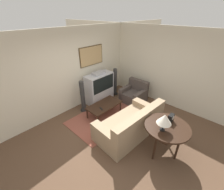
{
  "coord_description": "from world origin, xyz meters",
  "views": [
    {
      "loc": [
        -2.33,
        -2.02,
        3.09
      ],
      "look_at": [
        0.71,
        0.8,
        0.75
      ],
      "focal_mm": 24.0,
      "sensor_mm": 36.0,
      "label": 1
    }
  ],
  "objects_px": {
    "couch": "(130,125)",
    "speaker_tower_left": "(83,97)",
    "coffee_table": "(104,105)",
    "speaker_tower_right": "(115,82)",
    "tv": "(99,88)",
    "console_table": "(167,129)",
    "table_lamp": "(165,119)",
    "armchair": "(134,95)",
    "mantel_clock": "(171,118)"
  },
  "relations": [
    {
      "from": "couch",
      "to": "speaker_tower_left",
      "type": "xyz_separation_m",
      "value": [
        -0.17,
        1.9,
        0.22
      ]
    },
    {
      "from": "coffee_table",
      "to": "speaker_tower_right",
      "type": "relative_size",
      "value": 1.04
    },
    {
      "from": "tv",
      "to": "coffee_table",
      "type": "xyz_separation_m",
      "value": [
        -0.51,
        -0.77,
        -0.2
      ]
    },
    {
      "from": "couch",
      "to": "console_table",
      "type": "bearing_deg",
      "value": 96.11
    },
    {
      "from": "table_lamp",
      "to": "speaker_tower_right",
      "type": "xyz_separation_m",
      "value": [
        1.63,
        2.84,
        -0.59
      ]
    },
    {
      "from": "armchair",
      "to": "speaker_tower_left",
      "type": "distance_m",
      "value": 1.97
    },
    {
      "from": "coffee_table",
      "to": "speaker_tower_right",
      "type": "height_order",
      "value": "speaker_tower_right"
    },
    {
      "from": "table_lamp",
      "to": "console_table",
      "type": "bearing_deg",
      "value": -8.76
    },
    {
      "from": "console_table",
      "to": "table_lamp",
      "type": "relative_size",
      "value": 2.44
    },
    {
      "from": "couch",
      "to": "armchair",
      "type": "height_order",
      "value": "couch"
    },
    {
      "from": "coffee_table",
      "to": "console_table",
      "type": "relative_size",
      "value": 1.14
    },
    {
      "from": "coffee_table",
      "to": "tv",
      "type": "bearing_deg",
      "value": 56.48
    },
    {
      "from": "couch",
      "to": "table_lamp",
      "type": "relative_size",
      "value": 4.74
    },
    {
      "from": "couch",
      "to": "mantel_clock",
      "type": "height_order",
      "value": "mantel_clock"
    },
    {
      "from": "armchair",
      "to": "mantel_clock",
      "type": "distance_m",
      "value": 2.42
    },
    {
      "from": "speaker_tower_left",
      "to": "coffee_table",
      "type": "bearing_deg",
      "value": -66.45
    },
    {
      "from": "armchair",
      "to": "coffee_table",
      "type": "relative_size",
      "value": 0.71
    },
    {
      "from": "speaker_tower_right",
      "to": "speaker_tower_left",
      "type": "bearing_deg",
      "value": 180.0
    },
    {
      "from": "coffee_table",
      "to": "table_lamp",
      "type": "xyz_separation_m",
      "value": [
        -0.3,
        -2.11,
        0.75
      ]
    },
    {
      "from": "tv",
      "to": "speaker_tower_right",
      "type": "xyz_separation_m",
      "value": [
        0.82,
        -0.05,
        -0.04
      ]
    },
    {
      "from": "coffee_table",
      "to": "console_table",
      "type": "xyz_separation_m",
      "value": [
        -0.1,
        -2.15,
        0.38
      ]
    },
    {
      "from": "coffee_table",
      "to": "speaker_tower_left",
      "type": "distance_m",
      "value": 0.8
    },
    {
      "from": "mantel_clock",
      "to": "speaker_tower_left",
      "type": "relative_size",
      "value": 0.17
    },
    {
      "from": "console_table",
      "to": "speaker_tower_right",
      "type": "distance_m",
      "value": 3.21
    },
    {
      "from": "console_table",
      "to": "speaker_tower_left",
      "type": "bearing_deg",
      "value": 94.33
    },
    {
      "from": "coffee_table",
      "to": "armchair",
      "type": "bearing_deg",
      "value": -7.66
    },
    {
      "from": "armchair",
      "to": "coffee_table",
      "type": "distance_m",
      "value": 1.43
    },
    {
      "from": "table_lamp",
      "to": "speaker_tower_right",
      "type": "distance_m",
      "value": 3.32
    },
    {
      "from": "tv",
      "to": "couch",
      "type": "relative_size",
      "value": 0.61
    },
    {
      "from": "tv",
      "to": "console_table",
      "type": "distance_m",
      "value": 2.98
    },
    {
      "from": "console_table",
      "to": "mantel_clock",
      "type": "xyz_separation_m",
      "value": [
        0.2,
        0.03,
        0.17
      ]
    },
    {
      "from": "console_table",
      "to": "speaker_tower_right",
      "type": "xyz_separation_m",
      "value": [
        1.43,
        2.87,
        -0.21
      ]
    },
    {
      "from": "speaker_tower_left",
      "to": "armchair",
      "type": "bearing_deg",
      "value": -27.84
    },
    {
      "from": "console_table",
      "to": "speaker_tower_left",
      "type": "height_order",
      "value": "speaker_tower_left"
    },
    {
      "from": "coffee_table",
      "to": "mantel_clock",
      "type": "bearing_deg",
      "value": -87.33
    },
    {
      "from": "console_table",
      "to": "speaker_tower_left",
      "type": "relative_size",
      "value": 0.91
    },
    {
      "from": "mantel_clock",
      "to": "speaker_tower_right",
      "type": "height_order",
      "value": "speaker_tower_right"
    },
    {
      "from": "speaker_tower_right",
      "to": "armchair",
      "type": "bearing_deg",
      "value": -85.02
    },
    {
      "from": "couch",
      "to": "table_lamp",
      "type": "distance_m",
      "value": 1.25
    },
    {
      "from": "armchair",
      "to": "console_table",
      "type": "relative_size",
      "value": 0.81
    },
    {
      "from": "speaker_tower_right",
      "to": "mantel_clock",
      "type": "bearing_deg",
      "value": -113.46
    },
    {
      "from": "couch",
      "to": "mantel_clock",
      "type": "bearing_deg",
      "value": 107.83
    },
    {
      "from": "coffee_table",
      "to": "couch",
      "type": "bearing_deg",
      "value": -96.76
    },
    {
      "from": "tv",
      "to": "speaker_tower_right",
      "type": "relative_size",
      "value": 1.08
    },
    {
      "from": "couch",
      "to": "speaker_tower_left",
      "type": "distance_m",
      "value": 1.92
    },
    {
      "from": "table_lamp",
      "to": "armchair",
      "type": "bearing_deg",
      "value": 48.42
    },
    {
      "from": "speaker_tower_left",
      "to": "table_lamp",
      "type": "bearing_deg",
      "value": -89.7
    },
    {
      "from": "couch",
      "to": "mantel_clock",
      "type": "distance_m",
      "value": 1.15
    },
    {
      "from": "couch",
      "to": "coffee_table",
      "type": "xyz_separation_m",
      "value": [
        0.14,
        1.18,
        0.06
      ]
    },
    {
      "from": "mantel_clock",
      "to": "speaker_tower_left",
      "type": "xyz_separation_m",
      "value": [
        -0.41,
        2.84,
        -0.39
      ]
    }
  ]
}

